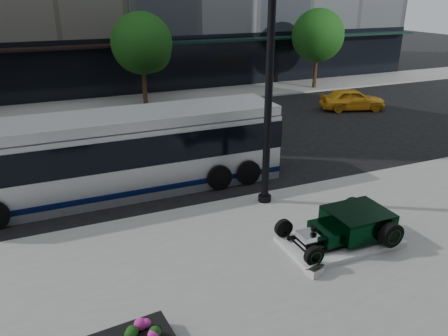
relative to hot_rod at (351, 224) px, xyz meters
name	(u,v)px	position (x,y,z in m)	size (l,w,h in m)	color
ground	(200,182)	(-2.48, 5.97, -0.70)	(120.00, 120.00, 0.00)	black
sidewalk_far	(127,102)	(-2.48, 19.97, -0.64)	(70.00, 4.00, 0.12)	gray
street_trees	(144,46)	(-1.34, 19.04, 3.07)	(29.80, 3.80, 5.70)	black
display_plinth	(340,241)	(-0.33, 0.00, -0.50)	(3.40, 1.80, 0.15)	silver
hot_rod	(351,224)	(0.00, 0.00, 0.00)	(3.22, 2.00, 0.81)	black
info_plaque	(315,271)	(-1.88, -0.99, -0.45)	(0.46, 0.39, 0.31)	silver
lamppost	(269,94)	(-1.04, 3.33, 3.22)	(0.45, 0.45, 8.21)	black
transit_bus	(119,153)	(-5.42, 6.39, 0.79)	(12.12, 2.88, 2.92)	silver
white_sedan	(233,128)	(0.76, 10.03, -0.02)	(1.91, 4.70, 1.36)	white
yellow_taxi	(352,99)	(10.13, 12.75, -0.03)	(1.58, 3.94, 1.34)	yellow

